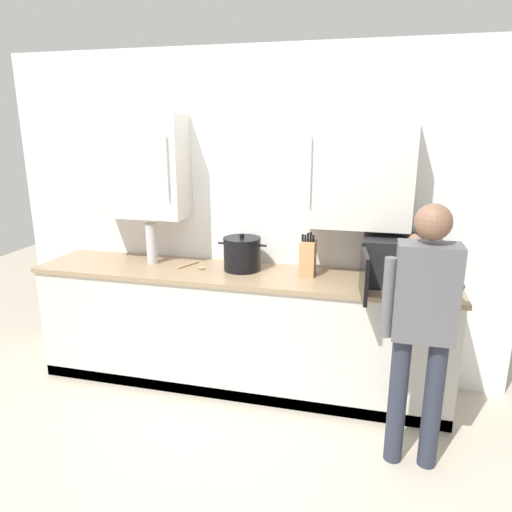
% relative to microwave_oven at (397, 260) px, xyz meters
% --- Properties ---
extents(ground_plane, '(9.48, 9.48, 0.00)m').
position_rel_microwave_oven_xyz_m(ground_plane, '(-1.15, -0.82, -1.09)').
color(ground_plane, '#B7AD99').
extents(back_wall_tiled, '(4.08, 0.44, 2.58)m').
position_rel_microwave_oven_xyz_m(back_wall_tiled, '(-1.15, 0.27, 0.31)').
color(back_wall_tiled, white).
rests_on(back_wall_tiled, ground_plane).
extents(counter_unit, '(3.19, 0.63, 0.93)m').
position_rel_microwave_oven_xyz_m(counter_unit, '(-1.15, -0.03, -0.63)').
color(counter_unit, beige).
rests_on(counter_unit, ground_plane).
extents(microwave_oven, '(0.54, 0.80, 0.33)m').
position_rel_microwave_oven_xyz_m(microwave_oven, '(0.00, 0.00, 0.00)').
color(microwave_oven, black).
rests_on(microwave_oven, counter_unit).
extents(knife_block, '(0.11, 0.15, 0.33)m').
position_rel_microwave_oven_xyz_m(knife_block, '(-0.63, 0.03, -0.03)').
color(knife_block, tan).
rests_on(knife_block, counter_unit).
extents(wooden_spoon, '(0.22, 0.21, 0.02)m').
position_rel_microwave_oven_xyz_m(wooden_spoon, '(-1.51, 0.01, -0.15)').
color(wooden_spoon, tan).
rests_on(wooden_spoon, counter_unit).
extents(thermos_flask, '(0.09, 0.09, 0.33)m').
position_rel_microwave_oven_xyz_m(thermos_flask, '(-1.89, 0.03, 0.00)').
color(thermos_flask, '#B7BABF').
rests_on(thermos_flask, counter_unit).
extents(stock_pot, '(0.38, 0.29, 0.28)m').
position_rel_microwave_oven_xyz_m(stock_pot, '(-1.14, 0.04, -0.04)').
color(stock_pot, black).
rests_on(stock_pot, counter_unit).
extents(person_figure, '(0.44, 0.51, 1.61)m').
position_rel_microwave_oven_xyz_m(person_figure, '(0.13, -0.67, -0.13)').
color(person_figure, '#282D3D').
rests_on(person_figure, ground_plane).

